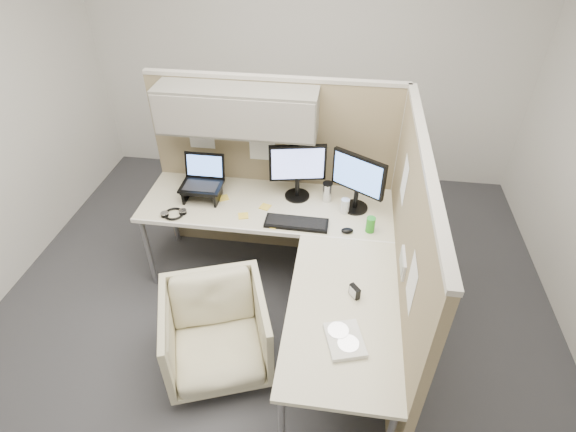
# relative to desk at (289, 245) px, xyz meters

# --- Properties ---
(ground) EXTENTS (4.50, 4.50, 0.00)m
(ground) POSITION_rel_desk_xyz_m (-0.12, -0.13, -0.69)
(ground) COLOR #313136
(ground) RESTS_ON ground
(partition_back) EXTENTS (2.00, 0.36, 1.63)m
(partition_back) POSITION_rel_desk_xyz_m (-0.34, 0.70, 0.41)
(partition_back) COLOR #8B7B5B
(partition_back) RESTS_ON ground
(partition_right) EXTENTS (0.07, 2.03, 1.63)m
(partition_right) POSITION_rel_desk_xyz_m (0.78, -0.19, 0.13)
(partition_right) COLOR #8B7B5B
(partition_right) RESTS_ON ground
(desk) EXTENTS (2.00, 1.98, 0.73)m
(desk) POSITION_rel_desk_xyz_m (0.00, 0.00, 0.00)
(desk) COLOR beige
(desk) RESTS_ON ground
(office_chair) EXTENTS (0.86, 0.84, 0.70)m
(office_chair) POSITION_rel_desk_xyz_m (-0.42, -0.56, -0.33)
(office_chair) COLOR beige
(office_chair) RESTS_ON ground
(monitor_left) EXTENTS (0.44, 0.20, 0.47)m
(monitor_left) POSITION_rel_desk_xyz_m (-0.01, 0.54, 0.32)
(monitor_left) COLOR black
(monitor_left) RESTS_ON desk
(monitor_right) EXTENTS (0.39, 0.26, 0.47)m
(monitor_right) POSITION_rel_desk_xyz_m (0.46, 0.45, 0.32)
(monitor_right) COLOR black
(monitor_right) RESTS_ON desk
(laptop_station) EXTENTS (0.32, 0.28, 0.34)m
(laptop_station) POSITION_rel_desk_xyz_m (-0.75, 0.44, 0.17)
(laptop_station) COLOR black
(laptop_station) RESTS_ON desk
(keyboard) EXTENTS (0.47, 0.17, 0.02)m
(keyboard) POSITION_rel_desk_xyz_m (0.03, 0.19, 0.05)
(keyboard) COLOR black
(keyboard) RESTS_ON desk
(mouse) EXTENTS (0.10, 0.07, 0.03)m
(mouse) POSITION_rel_desk_xyz_m (0.41, 0.15, 0.06)
(mouse) COLOR black
(mouse) RESTS_ON desk
(travel_mug) EXTENTS (0.08, 0.08, 0.17)m
(travel_mug) POSITION_rel_desk_xyz_m (0.23, 0.52, 0.13)
(travel_mug) COLOR silver
(travel_mug) RESTS_ON desk
(soda_can_green) EXTENTS (0.07, 0.07, 0.12)m
(soda_can_green) POSITION_rel_desk_xyz_m (0.57, 0.18, 0.10)
(soda_can_green) COLOR #268C1E
(soda_can_green) RESTS_ON desk
(soda_can_silver) EXTENTS (0.07, 0.07, 0.12)m
(soda_can_silver) POSITION_rel_desk_xyz_m (0.38, 0.39, 0.10)
(soda_can_silver) COLOR silver
(soda_can_silver) RESTS_ON desk
(sticky_note_b) EXTENTS (0.09, 0.09, 0.01)m
(sticky_note_b) POSITION_rel_desk_xyz_m (-0.15, 0.15, 0.05)
(sticky_note_b) COLOR yellow
(sticky_note_b) RESTS_ON desk
(sticky_note_c) EXTENTS (0.10, 0.10, 0.01)m
(sticky_note_c) POSITION_rel_desk_xyz_m (-0.59, 0.44, 0.05)
(sticky_note_c) COLOR yellow
(sticky_note_c) RESTS_ON desk
(sticky_note_a) EXTENTS (0.09, 0.09, 0.01)m
(sticky_note_a) POSITION_rel_desk_xyz_m (-0.38, 0.23, 0.05)
(sticky_note_a) COLOR yellow
(sticky_note_a) RESTS_ON desk
(sticky_note_d) EXTENTS (0.10, 0.10, 0.01)m
(sticky_note_d) POSITION_rel_desk_xyz_m (-0.24, 0.36, 0.05)
(sticky_note_d) COLOR yellow
(sticky_note_d) RESTS_ON desk
(headphones) EXTENTS (0.20, 0.20, 0.03)m
(headphones) POSITION_rel_desk_xyz_m (-0.91, 0.17, 0.06)
(headphones) COLOR black
(headphones) RESTS_ON desk
(paper_stack) EXTENTS (0.26, 0.30, 0.03)m
(paper_stack) POSITION_rel_desk_xyz_m (0.43, -0.82, 0.06)
(paper_stack) COLOR white
(paper_stack) RESTS_ON desk
(desk_clock) EXTENTS (0.07, 0.08, 0.08)m
(desk_clock) POSITION_rel_desk_xyz_m (0.47, -0.47, 0.08)
(desk_clock) COLOR black
(desk_clock) RESTS_ON desk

